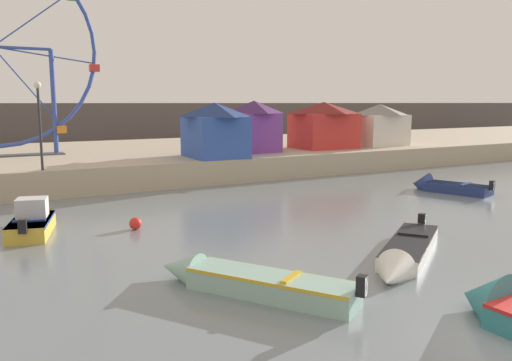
{
  "coord_description": "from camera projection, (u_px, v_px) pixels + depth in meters",
  "views": [
    {
      "loc": [
        -9.03,
        -5.22,
        4.44
      ],
      "look_at": [
        1.29,
        12.88,
        1.31
      ],
      "focal_mm": 36.35,
      "sensor_mm": 36.0,
      "label": 1
    }
  ],
  "objects": [
    {
      "name": "motorboat_white_red_stripe",
      "position": [
        404.0,
        255.0,
        14.53
      ],
      "size": [
        5.34,
        4.18,
        1.05
      ],
      "rotation": [
        0.0,
        0.0,
        3.75
      ],
      "color": "silver",
      "rests_on": "ground_plane"
    },
    {
      "name": "carnival_booth_purple_stall",
      "position": [
        254.0,
        125.0,
        32.6
      ],
      "size": [
        3.18,
        2.74,
        3.23
      ],
      "rotation": [
        0.0,
        0.0,
        -0.03
      ],
      "color": "purple",
      "rests_on": "quay_promenade"
    },
    {
      "name": "quay_promenade",
      "position": [
        119.0,
        160.0,
        34.44
      ],
      "size": [
        110.0,
        18.4,
        1.34
      ],
      "primitive_type": "cube",
      "color": "#B7A88E",
      "rests_on": "ground_plane"
    },
    {
      "name": "motorboat_mustard_yellow",
      "position": [
        34.0,
        220.0,
        18.11
      ],
      "size": [
        2.12,
        3.91,
        1.51
      ],
      "rotation": [
        0.0,
        0.0,
        1.3
      ],
      "color": "gold",
      "rests_on": "ground_plane"
    },
    {
      "name": "carnival_booth_red_striped",
      "position": [
        324.0,
        124.0,
        35.49
      ],
      "size": [
        4.46,
        3.8,
        3.16
      ],
      "rotation": [
        0.0,
        0.0,
        -0.05
      ],
      "color": "red",
      "rests_on": "quay_promenade"
    },
    {
      "name": "carnival_booth_white_ticket",
      "position": [
        379.0,
        124.0,
        37.69
      ],
      "size": [
        4.45,
        3.14,
        3.0
      ],
      "rotation": [
        0.0,
        0.0,
        0.07
      ],
      "color": "silver",
      "rests_on": "quay_promenade"
    },
    {
      "name": "carnival_booth_blue_tent",
      "position": [
        215.0,
        129.0,
        29.52
      ],
      "size": [
        3.38,
        4.09,
        3.11
      ],
      "rotation": [
        0.0,
        0.0,
        -0.04
      ],
      "color": "#3356B7",
      "rests_on": "quay_promenade"
    },
    {
      "name": "distant_town_skyline",
      "position": [
        63.0,
        125.0,
        51.94
      ],
      "size": [
        140.0,
        3.0,
        4.4
      ],
      "primitive_type": "cube",
      "color": "#564C47",
      "rests_on": "ground_plane"
    },
    {
      "name": "mooring_buoy_orange",
      "position": [
        135.0,
        223.0,
        18.28
      ],
      "size": [
        0.44,
        0.44,
        0.44
      ],
      "primitive_type": "sphere",
      "color": "red",
      "rests_on": "ground_plane"
    },
    {
      "name": "motorboat_seafoam",
      "position": [
        244.0,
        280.0,
        12.26
      ],
      "size": [
        3.56,
        4.91,
        1.07
      ],
      "rotation": [
        0.0,
        0.0,
        2.13
      ],
      "color": "#93BCAD",
      "rests_on": "ground_plane"
    },
    {
      "name": "motorboat_navy_blue",
      "position": [
        443.0,
        186.0,
        26.16
      ],
      "size": [
        2.38,
        4.14,
        1.25
      ],
      "rotation": [
        0.0,
        0.0,
        1.87
      ],
      "color": "navy",
      "rests_on": "ground_plane"
    },
    {
      "name": "promenade_lamp_near",
      "position": [
        39.0,
        113.0,
        23.63
      ],
      "size": [
        0.32,
        0.32,
        4.06
      ],
      "color": "#2D2D33",
      "rests_on": "quay_promenade"
    }
  ]
}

